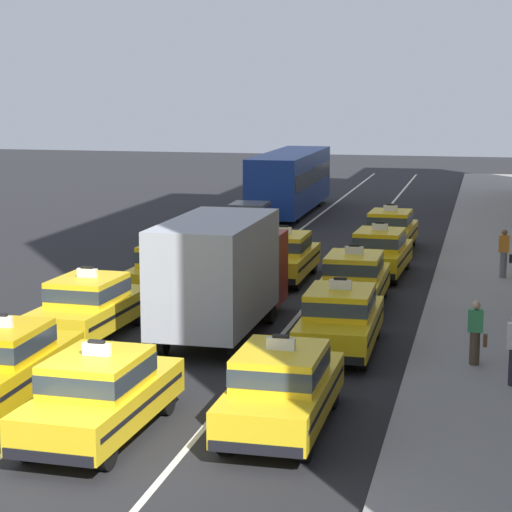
{
  "coord_description": "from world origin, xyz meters",
  "views": [
    {
      "loc": [
        6.89,
        -15.24,
        6.72
      ],
      "look_at": [
        -0.26,
        14.88,
        1.3
      ],
      "focal_mm": 68.67,
      "sensor_mm": 36.0,
      "label": 1
    }
  ],
  "objects_px": {
    "sedan_left_fifth": "(250,219)",
    "pedestrian_by_storefront": "(504,253)",
    "taxi_right_nearest": "(282,387)",
    "pedestrian_mid_block": "(476,333)",
    "taxi_left_fourth": "(219,239)",
    "bus_left_sixth": "(291,179)",
    "taxi_left_second": "(90,305)",
    "taxi_center_nearest": "(100,393)",
    "taxi_right_fifth": "(390,230)",
    "taxi_right_fourth": "(380,252)",
    "box_truck_center_second": "(223,270)",
    "taxi_right_second": "(340,319)",
    "taxi_left_nearest": "(4,361)",
    "taxi_left_third": "(171,267)",
    "taxi_right_third": "(354,279)",
    "taxi_center_third": "(284,256)"
  },
  "relations": [
    {
      "from": "sedan_left_fifth",
      "to": "pedestrian_by_storefront",
      "type": "bearing_deg",
      "value": -34.81
    },
    {
      "from": "pedestrian_by_storefront",
      "to": "taxi_right_second",
      "type": "bearing_deg",
      "value": -112.02
    },
    {
      "from": "taxi_left_fourth",
      "to": "taxi_right_second",
      "type": "xyz_separation_m",
      "value": [
        6.5,
        -11.87,
        0.0
      ]
    },
    {
      "from": "taxi_right_fifth",
      "to": "taxi_right_third",
      "type": "bearing_deg",
      "value": -90.3
    },
    {
      "from": "taxi_right_fifth",
      "to": "pedestrian_mid_block",
      "type": "distance_m",
      "value": 17.07
    },
    {
      "from": "taxi_left_third",
      "to": "taxi_right_second",
      "type": "distance_m",
      "value": 8.68
    },
    {
      "from": "pedestrian_mid_block",
      "to": "taxi_center_third",
      "type": "bearing_deg",
      "value": 124.68
    },
    {
      "from": "taxi_right_third",
      "to": "taxi_right_fourth",
      "type": "distance_m",
      "value": 5.14
    },
    {
      "from": "bus_left_sixth",
      "to": "taxi_right_second",
      "type": "bearing_deg",
      "value": -76.01
    },
    {
      "from": "taxi_left_second",
      "to": "sedan_left_fifth",
      "type": "height_order",
      "value": "taxi_left_second"
    },
    {
      "from": "taxi_right_second",
      "to": "taxi_center_nearest",
      "type": "bearing_deg",
      "value": -116.69
    },
    {
      "from": "taxi_left_fourth",
      "to": "bus_left_sixth",
      "type": "bearing_deg",
      "value": 90.58
    },
    {
      "from": "bus_left_sixth",
      "to": "taxi_left_second",
      "type": "bearing_deg",
      "value": -90.31
    },
    {
      "from": "taxi_left_fourth",
      "to": "sedan_left_fifth",
      "type": "relative_size",
      "value": 1.05
    },
    {
      "from": "taxi_right_second",
      "to": "taxi_right_fifth",
      "type": "distance_m",
      "value": 15.8
    },
    {
      "from": "taxi_center_nearest",
      "to": "taxi_right_second",
      "type": "bearing_deg",
      "value": 63.31
    },
    {
      "from": "box_truck_center_second",
      "to": "taxi_right_third",
      "type": "height_order",
      "value": "box_truck_center_second"
    },
    {
      "from": "taxi_left_nearest",
      "to": "bus_left_sixth",
      "type": "bearing_deg",
      "value": 90.38
    },
    {
      "from": "box_truck_center_second",
      "to": "pedestrian_mid_block",
      "type": "relative_size",
      "value": 4.49
    },
    {
      "from": "taxi_left_third",
      "to": "sedan_left_fifth",
      "type": "relative_size",
      "value": 1.06
    },
    {
      "from": "taxi_right_fifth",
      "to": "pedestrian_mid_block",
      "type": "relative_size",
      "value": 2.97
    },
    {
      "from": "taxi_right_nearest",
      "to": "pedestrian_mid_block",
      "type": "xyz_separation_m",
      "value": [
        3.64,
        5.05,
        0.05
      ]
    },
    {
      "from": "taxi_left_nearest",
      "to": "pedestrian_by_storefront",
      "type": "height_order",
      "value": "taxi_left_nearest"
    },
    {
      "from": "taxi_left_fourth",
      "to": "taxi_right_second",
      "type": "relative_size",
      "value": 1.0
    },
    {
      "from": "taxi_left_second",
      "to": "box_truck_center_second",
      "type": "relative_size",
      "value": 0.66
    },
    {
      "from": "sedan_left_fifth",
      "to": "bus_left_sixth",
      "type": "relative_size",
      "value": 0.39
    },
    {
      "from": "sedan_left_fifth",
      "to": "taxi_right_second",
      "type": "height_order",
      "value": "taxi_right_second"
    },
    {
      "from": "taxi_right_nearest",
      "to": "pedestrian_mid_block",
      "type": "distance_m",
      "value": 6.23
    },
    {
      "from": "taxi_left_second",
      "to": "taxi_right_fourth",
      "type": "bearing_deg",
      "value": 57.3
    },
    {
      "from": "box_truck_center_second",
      "to": "taxi_right_fourth",
      "type": "xyz_separation_m",
      "value": [
        3.23,
        9.29,
        -0.9
      ]
    },
    {
      "from": "bus_left_sixth",
      "to": "taxi_right_fifth",
      "type": "relative_size",
      "value": 2.43
    },
    {
      "from": "taxi_center_nearest",
      "to": "pedestrian_by_storefront",
      "type": "xyz_separation_m",
      "value": [
        7.74,
        17.4,
        0.12
      ]
    },
    {
      "from": "bus_left_sixth",
      "to": "taxi_right_fourth",
      "type": "height_order",
      "value": "bus_left_sixth"
    },
    {
      "from": "taxi_left_fourth",
      "to": "taxi_left_third",
      "type": "bearing_deg",
      "value": -89.35
    },
    {
      "from": "sedan_left_fifth",
      "to": "taxi_left_fourth",
      "type": "bearing_deg",
      "value": -87.87
    },
    {
      "from": "taxi_left_second",
      "to": "taxi_center_nearest",
      "type": "relative_size",
      "value": 1.0
    },
    {
      "from": "taxi_left_nearest",
      "to": "pedestrian_by_storefront",
      "type": "xyz_separation_m",
      "value": [
        10.59,
        15.8,
        0.12
      ]
    },
    {
      "from": "taxi_right_fifth",
      "to": "taxi_right_fourth",
      "type": "bearing_deg",
      "value": -88.26
    },
    {
      "from": "taxi_left_fourth",
      "to": "sedan_left_fifth",
      "type": "distance_m",
      "value": 5.97
    },
    {
      "from": "taxi_left_second",
      "to": "taxi_right_third",
      "type": "xyz_separation_m",
      "value": [
        6.44,
        5.24,
        0.0
      ]
    },
    {
      "from": "taxi_right_fourth",
      "to": "taxi_left_second",
      "type": "bearing_deg",
      "value": -122.7
    },
    {
      "from": "taxi_center_nearest",
      "to": "taxi_right_nearest",
      "type": "distance_m",
      "value": 3.52
    },
    {
      "from": "taxi_center_nearest",
      "to": "taxi_left_nearest",
      "type": "bearing_deg",
      "value": 150.79
    },
    {
      "from": "taxi_right_nearest",
      "to": "taxi_right_second",
      "type": "relative_size",
      "value": 0.99
    },
    {
      "from": "taxi_right_nearest",
      "to": "taxi_right_third",
      "type": "xyz_separation_m",
      "value": [
        -0.08,
        11.14,
        0.0
      ]
    },
    {
      "from": "bus_left_sixth",
      "to": "taxi_left_third",
      "type": "bearing_deg",
      "value": -89.4
    },
    {
      "from": "bus_left_sixth",
      "to": "taxi_right_second",
      "type": "relative_size",
      "value": 2.44
    },
    {
      "from": "box_truck_center_second",
      "to": "taxi_center_third",
      "type": "relative_size",
      "value": 1.53
    },
    {
      "from": "taxi_left_nearest",
      "to": "pedestrian_mid_block",
      "type": "distance_m",
      "value": 10.86
    },
    {
      "from": "taxi_left_nearest",
      "to": "pedestrian_mid_block",
      "type": "relative_size",
      "value": 2.96
    }
  ]
}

